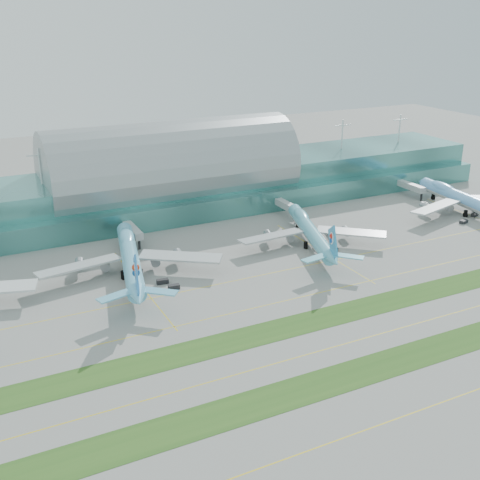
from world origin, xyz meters
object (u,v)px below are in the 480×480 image
terminal (172,181)px  airliner_c (310,231)px  airliner_d (466,200)px  airliner_b (130,257)px

terminal → airliner_c: size_ratio=4.91×
airliner_c → airliner_d: (89.23, 1.72, 0.65)m
terminal → airliner_d: size_ratio=4.31×
terminal → airliner_b: size_ratio=4.45×
airliner_b → airliner_d: size_ratio=0.97×
terminal → airliner_b: 77.80m
airliner_b → airliner_d: bearing=11.7°
terminal → airliner_d: terminal is taller
terminal → airliner_b: (-41.23, -65.53, -7.67)m
airliner_d → airliner_b: bearing=-174.4°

